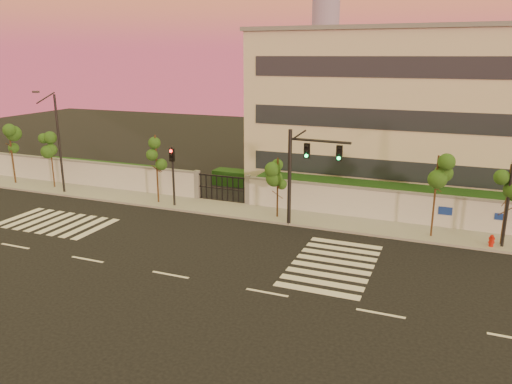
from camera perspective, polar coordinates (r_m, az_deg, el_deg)
ground at (r=24.80m, az=-9.74°, el=-9.32°), size 120.00×120.00×0.00m
sidewalk at (r=33.51m, az=-0.35°, el=-2.32°), size 60.00×3.00×0.15m
perimeter_wall at (r=34.52m, az=0.75°, el=-0.07°), size 60.00×0.36×2.20m
hedge_row at (r=36.74m, az=3.84°, el=0.44°), size 41.00×4.25×1.80m
institutional_building at (r=41.33m, az=17.74°, el=8.96°), size 24.40×12.40×12.25m
road_markings at (r=28.51m, az=-8.52°, el=-5.89°), size 57.00×7.62×0.02m
street_tree_a at (r=44.81m, az=-26.25°, el=5.33°), size 1.57×1.25×4.98m
street_tree_b at (r=42.12m, az=-22.39°, el=4.58°), size 1.31×1.04×4.37m
street_tree_c at (r=35.49m, az=-11.31°, el=4.32°), size 1.51×1.20×4.95m
street_tree_d at (r=31.68m, az=2.54°, el=2.05°), size 1.36×1.08×4.03m
street_tree_e at (r=29.81m, az=19.97°, el=1.51°), size 1.41×1.12×4.89m
street_tree_f at (r=30.10m, az=26.94°, el=0.55°), size 1.46×1.16×4.66m
traffic_signal_main at (r=30.05m, az=5.24°, el=2.89°), size 3.80×0.45×6.01m
traffic_signal_secondary at (r=34.64m, az=-9.49°, el=2.60°), size 0.33×0.33×4.30m
streetlight_west at (r=40.04m, az=-21.77°, el=5.65°), size 0.47×1.89×7.86m
streetlight_east at (r=29.40m, az=27.21°, el=1.64°), size 0.46×1.85×7.68m
fire_hydrant at (r=30.25m, az=25.31°, el=-5.17°), size 0.33×0.31×0.84m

